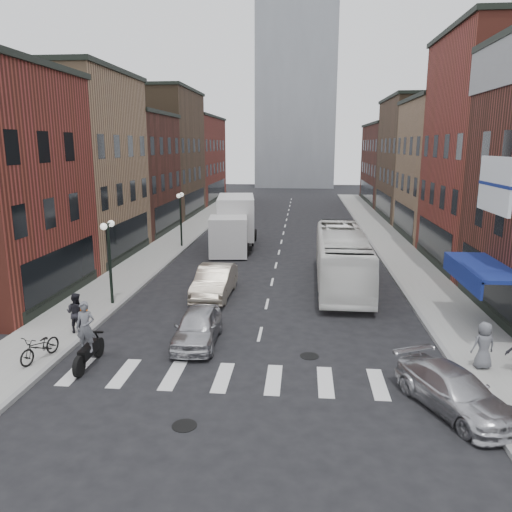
{
  "coord_description": "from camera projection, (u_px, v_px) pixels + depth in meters",
  "views": [
    {
      "loc": [
        1.64,
        -18.2,
        7.61
      ],
      "look_at": [
        -0.57,
        5.35,
        2.31
      ],
      "focal_mm": 35.0,
      "sensor_mm": 36.0,
      "label": 1
    }
  ],
  "objects": [
    {
      "name": "bike_rack",
      "position": [
        84.0,
        313.0,
        21.33
      ],
      "size": [
        0.08,
        0.68,
        0.8
      ],
      "color": "#D8590C",
      "rests_on": "sidewalk_left"
    },
    {
      "name": "curb_car",
      "position": [
        454.0,
        391.0,
        14.51
      ],
      "size": [
        3.29,
        4.49,
        1.21
      ],
      "primitive_type": "imported",
      "rotation": [
        0.0,
        0.0,
        0.43
      ],
      "color": "#B4B4B9",
      "rests_on": "ground"
    },
    {
      "name": "motorcycle_rider",
      "position": [
        87.0,
        337.0,
        17.22
      ],
      "size": [
        0.67,
        2.35,
        2.39
      ],
      "rotation": [
        0.0,
        0.0,
        0.03
      ],
      "color": "black",
      "rests_on": "ground"
    },
    {
      "name": "ground",
      "position": [
        258.0,
        344.0,
        19.5
      ],
      "size": [
        160.0,
        160.0,
        0.0
      ],
      "primitive_type": "plane",
      "color": "black",
      "rests_on": "ground"
    },
    {
      "name": "bldg_left_far_b",
      "position": [
        180.0,
        159.0,
        67.24
      ],
      "size": [
        10.3,
        16.2,
        11.3
      ],
      "color": "maroon",
      "rests_on": "ground"
    },
    {
      "name": "bldg_right_far_b",
      "position": [
        407.0,
        164.0,
        64.6
      ],
      "size": [
        10.3,
        16.2,
        10.3
      ],
      "color": "#3F1E16",
      "rests_on": "ground"
    },
    {
      "name": "bldg_right_far_a",
      "position": [
        435.0,
        159.0,
        50.78
      ],
      "size": [
        10.3,
        12.2,
        12.3
      ],
      "color": "#483524",
      "rests_on": "ground"
    },
    {
      "name": "billboard_sign",
      "position": [
        498.0,
        187.0,
        17.86
      ],
      "size": [
        1.52,
        3.0,
        3.7
      ],
      "color": "black",
      "rests_on": "ground"
    },
    {
      "name": "bldg_left_mid_a",
      "position": [
        52.0,
        167.0,
        33.12
      ],
      "size": [
        10.3,
        10.2,
        12.3
      ],
      "color": "#987554",
      "rests_on": "ground"
    },
    {
      "name": "curb_left",
      "position": [
        198.0,
        238.0,
        41.51
      ],
      "size": [
        0.2,
        74.0,
        0.16
      ],
      "primitive_type": "cube",
      "color": "gray",
      "rests_on": "ground"
    },
    {
      "name": "curb_right",
      "position": [
        369.0,
        241.0,
        40.23
      ],
      "size": [
        0.2,
        74.0,
        0.16
      ],
      "primitive_type": "cube",
      "color": "gray",
      "rests_on": "ground"
    },
    {
      "name": "awning_blue",
      "position": [
        479.0,
        268.0,
        20.54
      ],
      "size": [
        1.8,
        5.0,
        0.78
      ],
      "color": "navy",
      "rests_on": "ground"
    },
    {
      "name": "streetlamp_far",
      "position": [
        181.0,
        209.0,
        37.02
      ],
      "size": [
        0.32,
        1.22,
        4.11
      ],
      "color": "black",
      "rests_on": "ground"
    },
    {
      "name": "sedan_left_near",
      "position": [
        198.0,
        327.0,
        19.41
      ],
      "size": [
        1.72,
        4.03,
        1.36
      ],
      "primitive_type": "imported",
      "rotation": [
        0.0,
        0.0,
        0.03
      ],
      "color": "#B6B6BB",
      "rests_on": "ground"
    },
    {
      "name": "bldg_right_mid_b",
      "position": [
        470.0,
        169.0,
        40.21
      ],
      "size": [
        10.3,
        10.2,
        11.3
      ],
      "color": "#987554",
      "rests_on": "ground"
    },
    {
      "name": "parked_bicycle",
      "position": [
        40.0,
        347.0,
        17.6
      ],
      "size": [
        1.08,
        1.94,
        0.96
      ],
      "primitive_type": "imported",
      "rotation": [
        0.0,
        0.0,
        -0.26
      ],
      "color": "black",
      "rests_on": "sidewalk_left"
    },
    {
      "name": "sedan_left_far",
      "position": [
        215.0,
        282.0,
        25.41
      ],
      "size": [
        1.77,
        4.81,
        1.57
      ],
      "primitive_type": "imported",
      "rotation": [
        0.0,
        0.0,
        -0.02
      ],
      "color": "#C1B39D",
      "rests_on": "ground"
    },
    {
      "name": "bldg_left_far_a",
      "position": [
        148.0,
        154.0,
        53.42
      ],
      "size": [
        10.3,
        12.2,
        13.3
      ],
      "color": "#483524",
      "rests_on": "ground"
    },
    {
      "name": "crosswalk_stripes",
      "position": [
        250.0,
        379.0,
        16.58
      ],
      "size": [
        12.0,
        2.2,
        0.01
      ],
      "primitive_type": "cube",
      "color": "silver",
      "rests_on": "ground"
    },
    {
      "name": "box_truck",
      "position": [
        234.0,
        224.0,
        37.01
      ],
      "size": [
        3.31,
        8.95,
        3.78
      ],
      "rotation": [
        0.0,
        0.0,
        0.12
      ],
      "color": "silver",
      "rests_on": "ground"
    },
    {
      "name": "sidewalk_left",
      "position": [
        180.0,
        237.0,
        41.63
      ],
      "size": [
        3.0,
        74.0,
        0.15
      ],
      "primitive_type": "cube",
      "color": "gray",
      "rests_on": "ground"
    },
    {
      "name": "bldg_left_mid_b",
      "position": [
        110.0,
        174.0,
        43.06
      ],
      "size": [
        10.3,
        10.2,
        10.3
      ],
      "color": "#3F1E16",
      "rests_on": "ground"
    },
    {
      "name": "streetlamp_near",
      "position": [
        109.0,
        247.0,
        23.42
      ],
      "size": [
        0.32,
        1.22,
        4.11
      ],
      "color": "black",
      "rests_on": "ground"
    },
    {
      "name": "transit_bus",
      "position": [
        342.0,
        258.0,
        27.31
      ],
      "size": [
        2.72,
        11.03,
        3.06
      ],
      "primitive_type": "imported",
      "rotation": [
        0.0,
        0.0,
        -0.01
      ],
      "color": "white",
      "rests_on": "ground"
    },
    {
      "name": "ped_left_solo",
      "position": [
        76.0,
        313.0,
        20.13
      ],
      "size": [
        0.84,
        0.53,
        1.65
      ],
      "primitive_type": "imported",
      "rotation": [
        0.0,
        0.0,
        3.05
      ],
      "color": "black",
      "rests_on": "sidewalk_left"
    },
    {
      "name": "sidewalk_right",
      "position": [
        388.0,
        240.0,
        40.08
      ],
      "size": [
        3.0,
        74.0,
        0.15
      ],
      "primitive_type": "cube",
      "color": "gray",
      "rests_on": "ground"
    },
    {
      "name": "distant_tower",
      "position": [
        297.0,
        46.0,
        89.81
      ],
      "size": [
        14.0,
        14.0,
        50.0
      ],
      "primitive_type": "cube",
      "color": "#9399A0",
      "rests_on": "ground"
    },
    {
      "name": "ped_right_c",
      "position": [
        484.0,
        345.0,
        16.89
      ],
      "size": [
        0.9,
        0.69,
        1.63
      ],
      "primitive_type": "imported",
      "rotation": [
        0.0,
        0.0,
        3.37
      ],
      "color": "#5C5D63",
      "rests_on": "sidewalk_right"
    }
  ]
}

